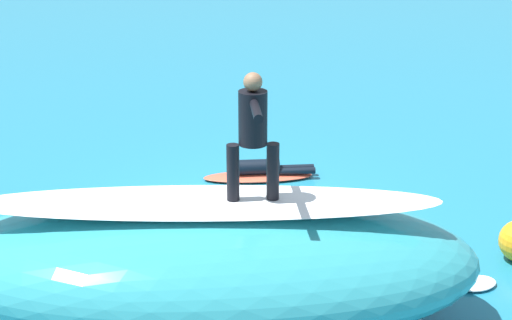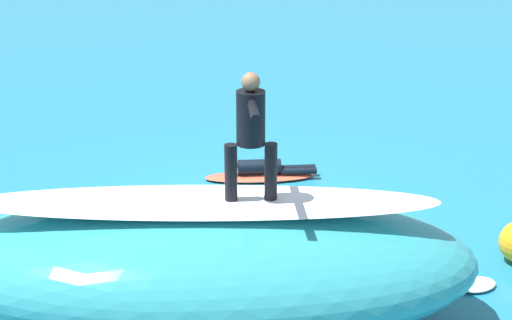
{
  "view_description": "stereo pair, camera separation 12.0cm",
  "coord_description": "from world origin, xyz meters",
  "px_view_note": "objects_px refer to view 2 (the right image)",
  "views": [
    {
      "loc": [
        -2.54,
        12.0,
        5.63
      ],
      "look_at": [
        -0.33,
        0.54,
        1.25
      ],
      "focal_mm": 59.65,
      "sensor_mm": 36.0,
      "label": 1
    },
    {
      "loc": [
        -2.66,
        11.97,
        5.63
      ],
      "look_at": [
        -0.33,
        0.54,
        1.25
      ],
      "focal_mm": 59.65,
      "sensor_mm": 36.0,
      "label": 2
    }
  ],
  "objects_px": {
    "surfer_paddling": "(266,167)",
    "surfer_riding": "(251,128)",
    "surfboard_riding": "(251,203)",
    "surfboard_paddling": "(259,176)"
  },
  "relations": [
    {
      "from": "surfboard_riding",
      "to": "surfboard_paddling",
      "type": "height_order",
      "value": "surfboard_riding"
    },
    {
      "from": "surfer_paddling",
      "to": "surfer_riding",
      "type": "bearing_deg",
      "value": 82.4
    },
    {
      "from": "surfer_paddling",
      "to": "surfboard_riding",
      "type": "bearing_deg",
      "value": 82.4
    },
    {
      "from": "surfboard_riding",
      "to": "surfboard_paddling",
      "type": "bearing_deg",
      "value": -95.76
    },
    {
      "from": "surfer_riding",
      "to": "surfboard_paddling",
      "type": "distance_m",
      "value": 5.34
    },
    {
      "from": "surfer_riding",
      "to": "surfer_paddling",
      "type": "height_order",
      "value": "surfer_riding"
    },
    {
      "from": "surfboard_riding",
      "to": "surfer_paddling",
      "type": "height_order",
      "value": "surfboard_riding"
    },
    {
      "from": "surfer_riding",
      "to": "surfboard_paddling",
      "type": "bearing_deg",
      "value": -95.76
    },
    {
      "from": "surfboard_riding",
      "to": "surfer_riding",
      "type": "distance_m",
      "value": 0.95
    },
    {
      "from": "surfboard_riding",
      "to": "surfer_riding",
      "type": "bearing_deg",
      "value": 74.16
    }
  ]
}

